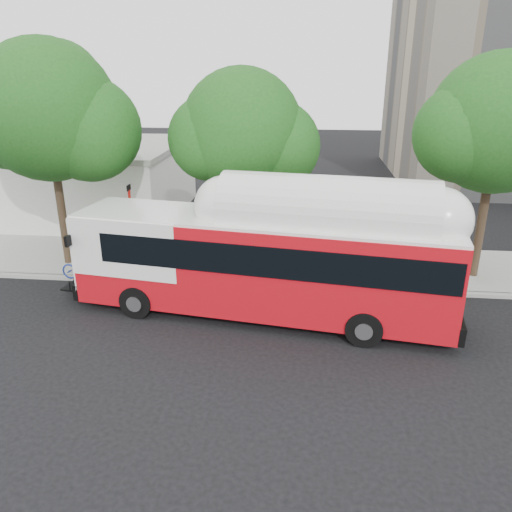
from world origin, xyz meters
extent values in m
plane|color=black|center=(0.00, 0.00, 0.00)|extent=(120.00, 120.00, 0.00)
cube|color=gray|center=(0.00, 6.50, 0.07)|extent=(60.00, 5.00, 0.15)
cube|color=gray|center=(0.00, 3.90, 0.07)|extent=(60.00, 0.30, 0.15)
cube|color=maroon|center=(-3.00, 3.90, 0.08)|extent=(10.00, 0.32, 0.16)
cylinder|color=#2D2116|center=(-9.00, 5.50, 3.04)|extent=(0.36, 0.36, 6.08)
sphere|color=#184E16|center=(-9.00, 5.50, 6.84)|extent=(5.80, 5.80, 5.80)
sphere|color=#184E16|center=(-7.41, 5.70, 6.08)|extent=(4.35, 4.35, 4.35)
cylinder|color=#2D2116|center=(-1.00, 6.00, 2.72)|extent=(0.36, 0.36, 5.44)
sphere|color=#184E16|center=(-1.00, 6.00, 6.12)|extent=(5.00, 5.00, 5.00)
sphere|color=#184E16|center=(0.38, 6.20, 5.44)|extent=(3.75, 3.75, 3.75)
cylinder|color=#2D2116|center=(9.00, 5.80, 2.88)|extent=(0.36, 0.36, 5.76)
sphere|color=#184E16|center=(9.00, 5.80, 6.48)|extent=(5.40, 5.40, 5.40)
cube|color=silver|center=(-14.00, 14.00, 2.00)|extent=(16.00, 10.00, 4.00)
cube|color=gray|center=(-14.00, 14.00, 4.10)|extent=(16.20, 10.20, 0.30)
cube|color=red|center=(0.23, 1.53, 1.99)|extent=(13.52, 4.78, 3.20)
cube|color=black|center=(0.77, 1.45, 2.65)|extent=(12.22, 4.65, 1.05)
cube|color=white|center=(0.23, 1.53, 3.63)|extent=(13.50, 4.69, 0.11)
cube|color=white|center=(2.41, 1.21, 3.92)|extent=(7.31, 3.22, 0.61)
cube|color=black|center=(-6.92, 2.59, 0.55)|extent=(1.16, 2.09, 0.07)
imported|color=navy|center=(-6.92, 2.59, 1.08)|extent=(0.93, 1.97, 1.00)
cylinder|color=red|center=(-5.54, 4.68, 1.89)|extent=(0.11, 0.11, 3.78)
cube|color=black|center=(-5.54, 4.68, 3.88)|extent=(0.05, 0.38, 0.24)
camera|label=1|loc=(1.70, -14.83, 8.53)|focal=35.00mm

